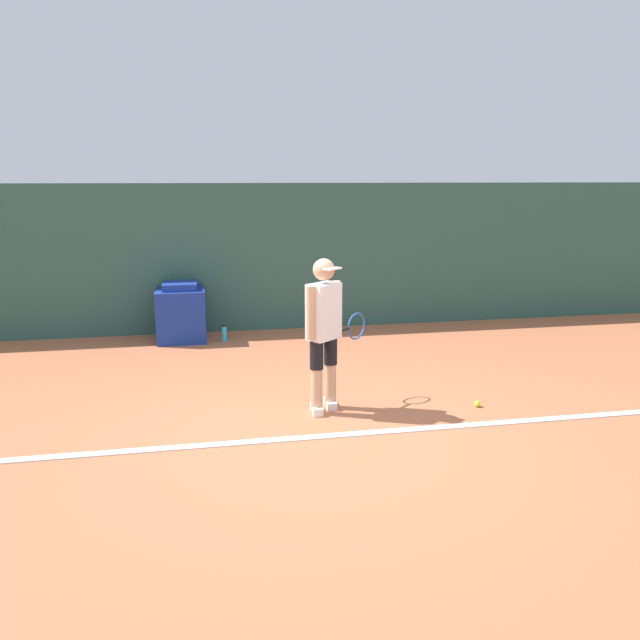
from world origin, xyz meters
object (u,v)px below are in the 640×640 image
Objects in this scene: water_bottle at (224,334)px; covered_chair at (181,313)px; tennis_ball at (477,404)px; tennis_player at (324,328)px.

covered_chair is at bearing 162.52° from water_bottle.
covered_chair is (-3.13, 3.43, 0.38)m from tennis_ball.
tennis_ball is 4.66m from covered_chair.
covered_chair reaches higher than tennis_ball.
water_bottle reaches higher than tennis_ball.
water_bottle is at bearing 127.86° from tennis_ball.
covered_chair reaches higher than water_bottle.
tennis_ball is 0.28× the size of water_bottle.
covered_chair is at bearing 76.93° from tennis_player.
water_bottle is (-2.52, 3.24, 0.08)m from tennis_ball.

